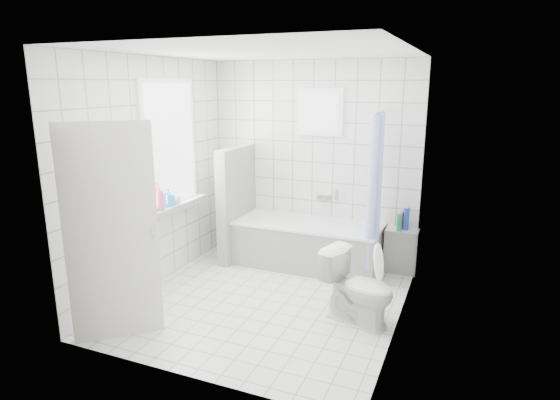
% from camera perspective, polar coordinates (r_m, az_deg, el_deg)
% --- Properties ---
extents(ground, '(3.00, 3.00, 0.00)m').
position_cam_1_polar(ground, '(5.24, -1.66, -12.08)').
color(ground, white).
rests_on(ground, ground).
extents(ceiling, '(3.00, 3.00, 0.00)m').
position_cam_1_polar(ceiling, '(4.71, -1.89, 17.63)').
color(ceiling, white).
rests_on(ceiling, ground).
extents(wall_back, '(2.80, 0.02, 2.60)m').
position_cam_1_polar(wall_back, '(6.18, 3.97, 4.65)').
color(wall_back, white).
rests_on(wall_back, ground).
extents(wall_front, '(2.80, 0.02, 2.60)m').
position_cam_1_polar(wall_front, '(3.54, -11.81, -2.75)').
color(wall_front, white).
rests_on(wall_front, ground).
extents(wall_left, '(0.02, 3.00, 2.60)m').
position_cam_1_polar(wall_left, '(5.52, -15.15, 3.07)').
color(wall_left, white).
rests_on(wall_left, ground).
extents(wall_right, '(0.02, 3.00, 2.60)m').
position_cam_1_polar(wall_right, '(4.43, 14.97, 0.46)').
color(wall_right, white).
rests_on(wall_right, ground).
extents(window_left, '(0.01, 0.90, 1.40)m').
position_cam_1_polar(window_left, '(5.69, -13.14, 6.56)').
color(window_left, white).
rests_on(window_left, wall_left).
extents(window_back, '(0.50, 0.01, 0.50)m').
position_cam_1_polar(window_back, '(6.04, 4.85, 10.62)').
color(window_back, white).
rests_on(window_back, wall_back).
extents(window_sill, '(0.18, 1.02, 0.08)m').
position_cam_1_polar(window_sill, '(5.80, -12.37, -0.72)').
color(window_sill, white).
rests_on(window_sill, wall_left).
extents(door, '(0.61, 0.57, 2.00)m').
position_cam_1_polar(door, '(4.42, -19.81, -3.98)').
color(door, silver).
rests_on(door, ground).
extents(bathtub, '(1.86, 0.77, 0.58)m').
position_cam_1_polar(bathtub, '(6.06, 3.40, -5.39)').
color(bathtub, white).
rests_on(bathtub, ground).
extents(partition_wall, '(0.15, 0.85, 1.50)m').
position_cam_1_polar(partition_wall, '(6.27, -5.31, -0.39)').
color(partition_wall, white).
rests_on(partition_wall, ground).
extents(tiled_ledge, '(0.40, 0.24, 0.55)m').
position_cam_1_polar(tiled_ledge, '(6.06, 14.55, -6.01)').
color(tiled_ledge, white).
rests_on(tiled_ledge, ground).
extents(toilet, '(0.80, 0.59, 0.73)m').
position_cam_1_polar(toilet, '(4.71, 9.57, -10.48)').
color(toilet, white).
rests_on(toilet, ground).
extents(curtain_rod, '(0.02, 0.80, 0.02)m').
position_cam_1_polar(curtain_rod, '(5.48, 12.33, 10.54)').
color(curtain_rod, silver).
rests_on(curtain_rod, wall_back).
extents(shower_curtain, '(0.14, 0.48, 1.78)m').
position_cam_1_polar(shower_curtain, '(5.48, 11.59, 1.05)').
color(shower_curtain, '#425DC3').
rests_on(shower_curtain, curtain_rod).
extents(tub_faucet, '(0.18, 0.06, 0.06)m').
position_cam_1_polar(tub_faucet, '(6.18, 5.37, 0.36)').
color(tub_faucet, silver).
rests_on(tub_faucet, wall_back).
extents(sill_bottles, '(0.14, 0.44, 0.32)m').
position_cam_1_polar(sill_bottles, '(5.58, -13.66, 0.39)').
color(sill_bottles, pink).
rests_on(sill_bottles, window_sill).
extents(ledge_bottles, '(0.14, 0.16, 0.28)m').
position_cam_1_polar(ledge_bottles, '(5.93, 14.73, -2.43)').
color(ledge_bottles, '#19984E').
rests_on(ledge_bottles, tiled_ledge).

